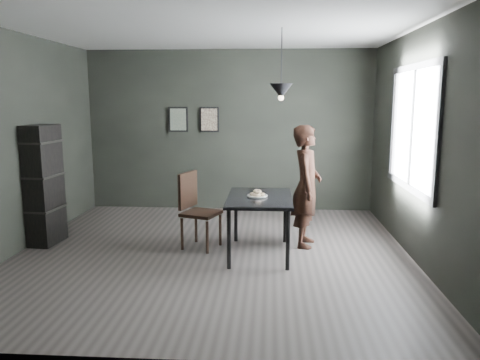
# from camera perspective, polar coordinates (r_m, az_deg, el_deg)

# --- Properties ---
(ground) EXTENTS (5.00, 5.00, 0.00)m
(ground) POSITION_cam_1_polar(r_m,az_deg,el_deg) (6.09, -3.36, -8.88)
(ground) COLOR #342F2D
(ground) RESTS_ON ground
(back_wall) EXTENTS (5.00, 0.10, 2.80)m
(back_wall) POSITION_cam_1_polar(r_m,az_deg,el_deg) (8.28, -1.30, 6.00)
(back_wall) COLOR black
(back_wall) RESTS_ON ground
(ceiling) EXTENTS (5.00, 5.00, 0.02)m
(ceiling) POSITION_cam_1_polar(r_m,az_deg,el_deg) (5.83, -3.65, 18.16)
(ceiling) COLOR silver
(ceiling) RESTS_ON ground
(window_assembly) EXTENTS (0.04, 1.96, 1.56)m
(window_assembly) POSITION_cam_1_polar(r_m,az_deg,el_deg) (6.18, 20.24, 5.96)
(window_assembly) COLOR white
(window_assembly) RESTS_ON ground
(cafe_table) EXTENTS (0.80, 1.20, 0.75)m
(cafe_table) POSITION_cam_1_polar(r_m,az_deg,el_deg) (5.87, 2.41, -2.79)
(cafe_table) COLOR black
(cafe_table) RESTS_ON ground
(white_plate) EXTENTS (0.23, 0.23, 0.01)m
(white_plate) POSITION_cam_1_polar(r_m,az_deg,el_deg) (5.85, 2.12, -1.99)
(white_plate) COLOR white
(white_plate) RESTS_ON cafe_table
(donut_pile) EXTENTS (0.19, 0.19, 0.08)m
(donut_pile) POSITION_cam_1_polar(r_m,az_deg,el_deg) (5.84, 2.12, -1.68)
(donut_pile) COLOR beige
(donut_pile) RESTS_ON white_plate
(woman) EXTENTS (0.47, 0.64, 1.62)m
(woman) POSITION_cam_1_polar(r_m,az_deg,el_deg) (6.27, 8.10, -0.75)
(woman) COLOR black
(woman) RESTS_ON ground
(wood_chair) EXTENTS (0.56, 0.56, 1.01)m
(wood_chair) POSITION_cam_1_polar(r_m,az_deg,el_deg) (6.22, -5.50, -3.04)
(wood_chair) COLOR black
(wood_chair) RESTS_ON ground
(shelf_unit) EXTENTS (0.35, 0.56, 1.62)m
(shelf_unit) POSITION_cam_1_polar(r_m,az_deg,el_deg) (6.84, -22.78, -0.57)
(shelf_unit) COLOR black
(shelf_unit) RESTS_ON ground
(pendant_lamp) EXTENTS (0.28, 0.28, 0.86)m
(pendant_lamp) POSITION_cam_1_polar(r_m,az_deg,el_deg) (5.83, 5.03, 10.76)
(pendant_lamp) COLOR black
(pendant_lamp) RESTS_ON ground
(framed_print_left) EXTENTS (0.34, 0.04, 0.44)m
(framed_print_left) POSITION_cam_1_polar(r_m,az_deg,el_deg) (8.36, -7.53, 7.33)
(framed_print_left) COLOR black
(framed_print_left) RESTS_ON ground
(framed_print_right) EXTENTS (0.34, 0.04, 0.44)m
(framed_print_right) POSITION_cam_1_polar(r_m,az_deg,el_deg) (8.27, -3.76, 7.37)
(framed_print_right) COLOR black
(framed_print_right) RESTS_ON ground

